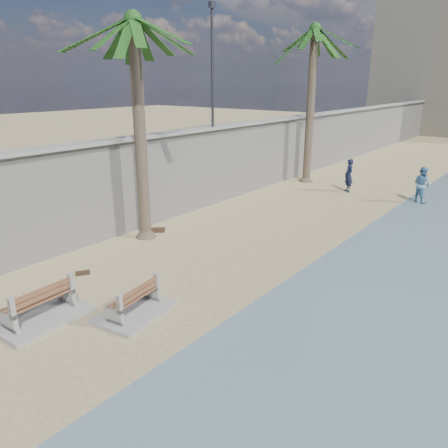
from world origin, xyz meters
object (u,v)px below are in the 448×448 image
Objects in this scene: palm_mid at (133,23)px; person_b at (422,183)px; person_a at (349,173)px; bench_far at (134,301)px; palm_back at (315,31)px; bench_near at (40,305)px.

palm_mid is 14.81m from person_b.
palm_mid is 4.20× the size of person_a.
person_a is (-0.97, 15.42, 0.65)m from bench_far.
person_b is at bearing -5.98° from palm_back.
palm_back is 4.55× the size of person_a.
palm_back is at bearing 21.04° from person_b.
palm_back is at bearing 89.03° from palm_mid.
bench_far is 1.04× the size of person_a.
person_a reaches higher than bench_far.
bench_near is 1.07× the size of bench_far.
bench_near is 0.25× the size of palm_back.
palm_mid reaches higher than bench_near.
person_a is at bearing 29.76° from person_b.
bench_far is at bearing 107.46° from person_b.
palm_back reaches higher than person_a.
palm_mid is at bearing 113.60° from bench_near.
palm_mid is 12.24m from palm_back.
person_a is (3.10, 11.37, -6.40)m from palm_mid.
palm_mid is at bearing 135.12° from bench_far.
bench_far is 15.83m from person_b.
palm_mid is at bearing 86.89° from person_b.
palm_back is (-2.27, 17.88, 7.66)m from bench_near.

